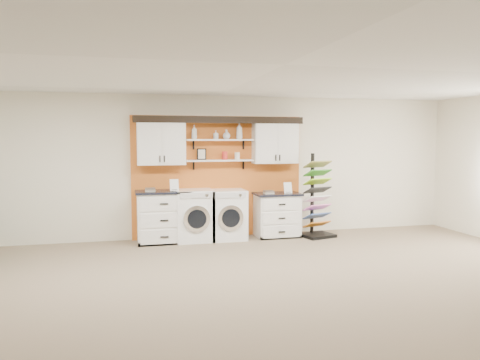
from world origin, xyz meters
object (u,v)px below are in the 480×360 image
object	(u,v)px
base_cabinet_left	(163,217)
base_cabinet_right	(277,215)
dryer	(227,214)
sample_rack	(317,210)
washer	(194,215)

from	to	relation	value
base_cabinet_left	base_cabinet_right	size ratio (longest dim) A/B	1.12
dryer	base_cabinet_right	bearing A→B (deg)	0.19
base_cabinet_left	base_cabinet_right	xyz separation A→B (m)	(2.26, 0.00, -0.05)
base_cabinet_right	sample_rack	distance (m)	0.80
dryer	sample_rack	size ratio (longest dim) A/B	0.58
washer	base_cabinet_left	bearing A→B (deg)	179.68
washer	dryer	bearing A→B (deg)	0.00
washer	sample_rack	distance (m)	2.44
dryer	sample_rack	bearing A→B (deg)	-6.75
base_cabinet_right	washer	bearing A→B (deg)	-179.88
washer	sample_rack	bearing A→B (deg)	-4.97
dryer	sample_rack	xyz separation A→B (m)	(1.79, -0.21, 0.04)
washer	dryer	xyz separation A→B (m)	(0.64, 0.00, -0.01)
base_cabinet_left	washer	size ratio (longest dim) A/B	1.02
dryer	base_cabinet_left	bearing A→B (deg)	179.84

